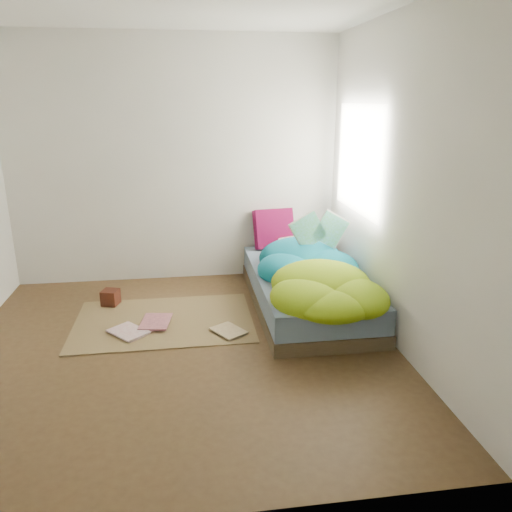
{
  "coord_description": "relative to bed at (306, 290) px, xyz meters",
  "views": [
    {
      "loc": [
        0.08,
        -3.69,
        1.94
      ],
      "look_at": [
        0.73,
        0.75,
        0.53
      ],
      "focal_mm": 35.0,
      "sensor_mm": 36.0,
      "label": 1
    }
  ],
  "objects": [
    {
      "name": "floor_book_a",
      "position": [
        -1.75,
        -0.47,
        -0.14
      ],
      "size": [
        0.39,
        0.4,
        0.02
      ],
      "primitive_type": "imported",
      "rotation": [
        0.0,
        0.0,
        0.73
      ],
      "color": "beige",
      "rests_on": "rug"
    },
    {
      "name": "duvet",
      "position": [
        0.0,
        -0.22,
        0.34
      ],
      "size": [
        0.96,
        1.84,
        0.34
      ],
      "primitive_type": null,
      "color": "#08667B",
      "rests_on": "bed"
    },
    {
      "name": "bed",
      "position": [
        0.0,
        0.0,
        0.0
      ],
      "size": [
        1.0,
        2.0,
        0.34
      ],
      "color": "#3C3121",
      "rests_on": "ground"
    },
    {
      "name": "floor_book_c",
      "position": [
        -0.9,
        -0.55,
        -0.15
      ],
      "size": [
        0.34,
        0.36,
        0.02
      ],
      "primitive_type": "imported",
      "rotation": [
        0.0,
        0.0,
        0.56
      ],
      "color": "tan",
      "rests_on": "rug"
    },
    {
      "name": "wooden_box",
      "position": [
        -1.9,
        0.29,
        -0.08
      ],
      "size": [
        0.19,
        0.19,
        0.15
      ],
      "primitive_type": "cube",
      "rotation": [
        0.0,
        0.0,
        -0.29
      ],
      "color": "#3E140E",
      "rests_on": "rug"
    },
    {
      "name": "open_book",
      "position": [
        0.15,
        0.15,
        0.66
      ],
      "size": [
        0.48,
        0.12,
        0.29
      ],
      "primitive_type": null,
      "rotation": [
        0.0,
        0.0,
        0.03
      ],
      "color": "green",
      "rests_on": "duvet"
    },
    {
      "name": "rug",
      "position": [
        -1.37,
        -0.17,
        -0.16
      ],
      "size": [
        1.6,
        1.1,
        0.01
      ],
      "primitive_type": "cube",
      "color": "brown",
      "rests_on": "ground"
    },
    {
      "name": "room_walls",
      "position": [
        -1.21,
        -0.71,
        1.46
      ],
      "size": [
        3.54,
        3.54,
        2.62
      ],
      "color": "silver",
      "rests_on": "ground"
    },
    {
      "name": "floor_book_b",
      "position": [
        -1.57,
        -0.22,
        -0.14
      ],
      "size": [
        0.31,
        0.38,
        0.03
      ],
      "primitive_type": "imported",
      "rotation": [
        0.0,
        0.0,
        -0.15
      ],
      "color": "#C77377",
      "rests_on": "rug"
    },
    {
      "name": "pillow_floral",
      "position": [
        0.17,
        0.74,
        0.24
      ],
      "size": [
        0.7,
        0.57,
        0.14
      ],
      "primitive_type": "cube",
      "rotation": [
        0.0,
        0.0,
        -0.36
      ],
      "color": "beige",
      "rests_on": "bed"
    },
    {
      "name": "ground",
      "position": [
        -1.22,
        -0.72,
        -0.17
      ],
      "size": [
        3.5,
        3.5,
        0.0
      ],
      "primitive_type": "cube",
      "color": "#452F1A",
      "rests_on": "ground"
    },
    {
      "name": "pillow_magenta",
      "position": [
        -0.16,
        0.91,
        0.39
      ],
      "size": [
        0.45,
        0.19,
        0.44
      ],
      "primitive_type": "cube",
      "rotation": [
        0.0,
        0.0,
        0.14
      ],
      "color": "#48041F",
      "rests_on": "bed"
    }
  ]
}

